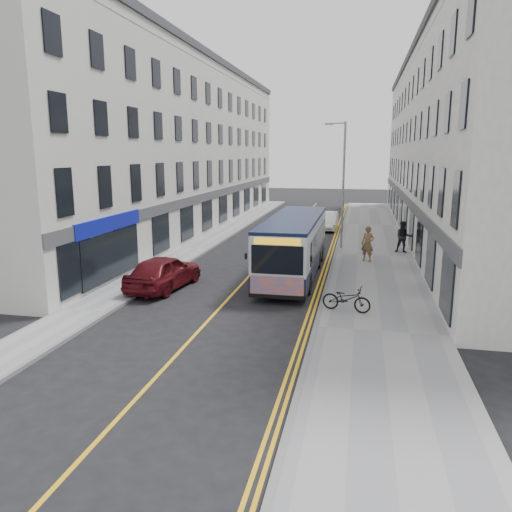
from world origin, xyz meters
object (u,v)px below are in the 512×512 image
at_px(city_bus, 294,244).
at_px(pedestrian_far, 403,237).
at_px(pedestrian_near, 368,244).
at_px(car_white, 327,221).
at_px(car_maroon, 164,272).
at_px(streetlamp, 342,181).
at_px(bicycle, 346,299).

xyz_separation_m(city_bus, pedestrian_far, (5.81, 6.83, -0.56)).
height_order(pedestrian_near, pedestrian_far, pedestrian_near).
bearing_deg(car_white, city_bus, -91.33).
bearing_deg(pedestrian_near, pedestrian_far, 75.77).
bearing_deg(car_maroon, car_white, -99.78).
xyz_separation_m(pedestrian_near, pedestrian_far, (2.15, 3.01, -0.03)).
relative_size(city_bus, car_maroon, 2.22).
xyz_separation_m(streetlamp, car_maroon, (-7.46, -11.24, -3.59)).
distance_m(bicycle, pedestrian_near, 9.50).
distance_m(streetlamp, pedestrian_near, 5.28).
distance_m(city_bus, bicycle, 6.37).
height_order(city_bus, car_maroon, city_bus).
bearing_deg(bicycle, car_white, 18.70).
relative_size(bicycle, pedestrian_near, 0.95).
relative_size(streetlamp, car_maroon, 1.72).
xyz_separation_m(city_bus, car_white, (0.60, 16.00, -0.93)).
relative_size(bicycle, car_maroon, 0.41).
height_order(city_bus, bicycle, city_bus).
bearing_deg(car_maroon, pedestrian_near, -133.40).
bearing_deg(bicycle, pedestrian_near, 7.70).
distance_m(streetlamp, car_white, 9.27).
distance_m(bicycle, car_white, 21.75).
height_order(bicycle, car_white, car_white).
distance_m(city_bus, pedestrian_far, 8.98).
xyz_separation_m(pedestrian_far, car_white, (-5.21, 9.18, -0.37)).
xyz_separation_m(streetlamp, pedestrian_near, (1.68, -3.79, -3.27)).
relative_size(pedestrian_near, car_white, 0.46).
relative_size(streetlamp, pedestrian_near, 4.02).
bearing_deg(car_white, car_maroon, -106.40).
bearing_deg(city_bus, pedestrian_near, 46.23).
height_order(streetlamp, pedestrian_far, streetlamp).
relative_size(pedestrian_far, car_maroon, 0.41).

